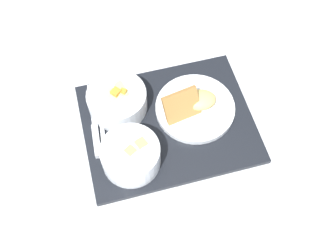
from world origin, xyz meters
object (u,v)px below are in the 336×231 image
plate_main (195,107)px  knife (96,134)px  bowl_soup (131,155)px  bowl_salad (117,99)px  spoon (102,124)px

plate_main → knife: 0.24m
bowl_soup → plate_main: size_ratio=0.69×
bowl_soup → plate_main: plate_main is taller
plate_main → knife: size_ratio=0.92×
bowl_salad → knife: bearing=-139.4°
bowl_salad → spoon: (-0.05, -0.04, -0.03)m
bowl_salad → spoon: 0.07m
bowl_soup → knife: (-0.06, 0.09, -0.03)m
bowl_salad → plate_main: (0.17, -0.06, -0.02)m
plate_main → knife: plate_main is taller
bowl_salad → knife: bowl_salad is taller
bowl_soup → spoon: 0.12m
bowl_salad → spoon: size_ratio=0.86×
bowl_salad → plate_main: plate_main is taller
bowl_soup → plate_main: 0.20m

